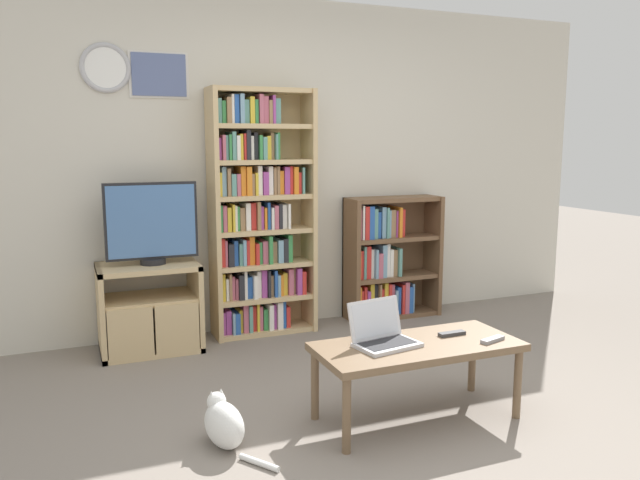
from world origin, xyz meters
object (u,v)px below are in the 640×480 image
Objects in this scene: cat at (223,423)px; remote_near_laptop at (452,334)px; television at (151,223)px; laptop at (382,334)px; remote_far_from_laptop at (493,340)px; bookshelf_short at (385,261)px; bookshelf_tall at (258,217)px; tv_stand at (150,307)px; coffee_table at (417,351)px.

remote_near_laptop is at bearing -14.52° from cat.
television is at bearing 39.44° from remote_near_laptop.
laptop is 2.21× the size of remote_far_from_laptop.
bookshelf_short reaches higher than cat.
cat is at bearing 64.84° from remote_far_from_laptop.
laptop is 0.94m from cat.
television is 0.82m from bookshelf_tall.
bookshelf_tall is 2.14m from remote_far_from_laptop.
tv_stand is 0.63× the size of coffee_table.
tv_stand is at bearing -171.70° from bookshelf_tall.
tv_stand reaches higher than coffee_table.
bookshelf_short is at bearing 3.69° from television.
cat is at bearing 167.51° from laptop.
coffee_table is at bearing -56.05° from television.
television reaches higher than remote_far_from_laptop.
coffee_table is 0.22m from laptop.
remote_far_from_laptop is (1.58, -1.83, 0.12)m from tv_stand.
remote_near_laptop is at bearing -49.96° from television.
bookshelf_tall is 1.70× the size of coffee_table.
laptop is at bearing -118.64° from bookshelf_short.
television is (0.04, 0.01, 0.61)m from tv_stand.
television reaches higher than cat.
cat is at bearing -86.33° from television.
coffee_table is at bearing -17.44° from cat.
cat is (0.14, -1.61, -0.20)m from tv_stand.
television reaches higher than tv_stand.
bookshelf_tall is 1.83× the size of bookshelf_short.
laptop is at bearing 55.84° from remote_far_from_laptop.
television is 2.23m from remote_near_laptop.
coffee_table is (0.34, -1.83, -0.53)m from bookshelf_tall.
remote_near_laptop and remote_far_from_laptop have the same top height.
bookshelf_tall is at bearing 55.40° from cat.
laptop is at bearing -59.72° from television.
bookshelf_short is 6.45× the size of remote_near_laptop.
bookshelf_tall reaches higher than remote_near_laptop.
bookshelf_short reaches higher than remote_near_laptop.
bookshelf_short is 1.87m from remote_near_laptop.
bookshelf_short is (1.12, 0.01, -0.43)m from bookshelf_tall.
bookshelf_short is 2.82× the size of laptop.
remote_near_laptop reaches higher than coffee_table.
cat is (-1.44, 0.22, -0.32)m from remote_far_from_laptop.
coffee_table is 3.03× the size of laptop.
bookshelf_short reaches higher than remote_far_from_laptop.
remote_near_laptop is (0.44, -0.01, -0.05)m from laptop.
remote_far_from_laptop is at bearing -69.58° from bookshelf_tall.
television is 1.26× the size of cat.
tv_stand reaches higher than remote_near_laptop.
bookshelf_short is 2.03m from laptop.
television is at bearing 11.49° from tv_stand.
bookshelf_tall is at bearing 17.59° from remote_near_laptop.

